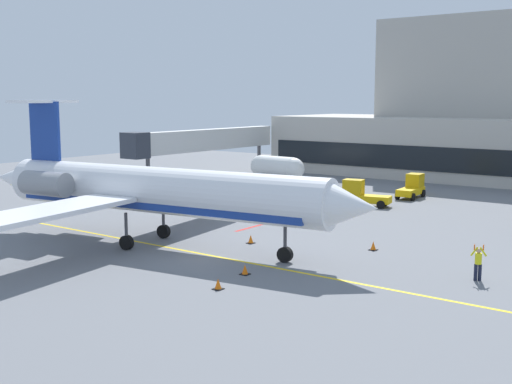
% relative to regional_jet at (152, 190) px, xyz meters
% --- Properties ---
extents(ground, '(120.00, 120.00, 0.11)m').
position_rel_regional_jet_xyz_m(ground, '(5.02, -0.54, -3.55)').
color(ground, slate).
extents(terminal_building, '(58.18, 17.70, 18.89)m').
position_rel_regional_jet_xyz_m(terminal_building, '(8.44, 48.67, 2.91)').
color(terminal_building, '#B7B2A8').
rests_on(terminal_building, ground).
extents(jet_bridge_west, '(2.40, 23.78, 5.85)m').
position_rel_regional_jet_xyz_m(jet_bridge_west, '(-19.41, 26.80, 0.98)').
color(jet_bridge_west, silver).
rests_on(jet_bridge_west, ground).
extents(regional_jet, '(29.02, 23.68, 9.13)m').
position_rel_regional_jet_xyz_m(regional_jet, '(0.00, 0.00, 0.00)').
color(regional_jet, white).
rests_on(regional_jet, ground).
extents(baggage_tug, '(4.37, 2.39, 2.27)m').
position_rel_regional_jet_xyz_m(baggage_tug, '(3.78, 21.31, -2.49)').
color(baggage_tug, '#E5B20C').
rests_on(baggage_tug, ground).
extents(pushback_tractor, '(1.92, 4.02, 2.21)m').
position_rel_regional_jet_xyz_m(pushback_tractor, '(5.46, 28.42, -2.51)').
color(pushback_tractor, '#E5B20C').
rests_on(pushback_tractor, ground).
extents(fuel_tank, '(7.12, 2.88, 2.86)m').
position_rel_regional_jet_xyz_m(fuel_tank, '(-11.53, 30.59, -1.92)').
color(fuel_tank, white).
rests_on(fuel_tank, ground).
extents(marshaller, '(0.78, 0.47, 1.88)m').
position_rel_regional_jet_xyz_m(marshaller, '(19.28, 4.08, -2.56)').
color(marshaller, '#191E33').
rests_on(marshaller, ground).
extents(safety_cone_alpha, '(0.47, 0.47, 0.55)m').
position_rel_regional_jet_xyz_m(safety_cone_alpha, '(9.02, -2.10, -3.26)').
color(safety_cone_alpha, orange).
rests_on(safety_cone_alpha, ground).
extents(safety_cone_bravo, '(0.47, 0.47, 0.55)m').
position_rel_regional_jet_xyz_m(safety_cone_bravo, '(4.82, 3.99, -3.26)').
color(safety_cone_bravo, orange).
rests_on(safety_cone_bravo, ground).
extents(safety_cone_charlie, '(0.47, 0.47, 0.55)m').
position_rel_regional_jet_xyz_m(safety_cone_charlie, '(9.58, -4.99, -3.26)').
color(safety_cone_charlie, orange).
rests_on(safety_cone_charlie, ground).
extents(safety_cone_delta, '(0.47, 0.47, 0.55)m').
position_rel_regional_jet_xyz_m(safety_cone_delta, '(12.01, 6.97, -3.26)').
color(safety_cone_delta, orange).
rests_on(safety_cone_delta, ground).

